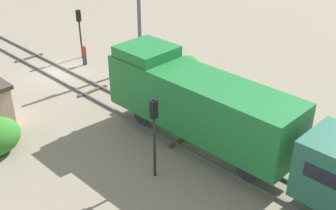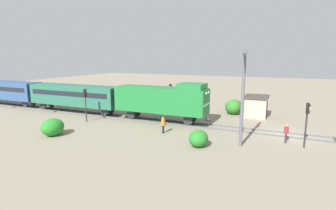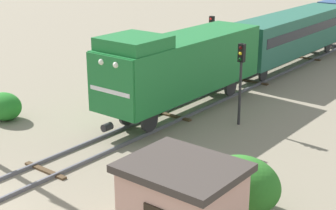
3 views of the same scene
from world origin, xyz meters
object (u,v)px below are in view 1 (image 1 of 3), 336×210
object	(u,v)px
locomotive	(196,100)
catenary_mast	(140,12)
traffic_signal_near	(79,25)
worker_near_track	(84,53)
traffic_signal_mid	(154,125)
worker_by_signal	(214,92)

from	to	relation	value
locomotive	catenary_mast	bearing A→B (deg)	-117.21
traffic_signal_near	catenary_mast	xyz separation A→B (m)	(-1.86, 5.08, 1.66)
locomotive	worker_near_track	xyz separation A→B (m)	(-2.40, -13.46, -1.78)
worker_near_track	traffic_signal_near	bearing A→B (deg)	-161.00
locomotive	traffic_signal_mid	size ratio (longest dim) A/B	2.77
traffic_signal_near	catenary_mast	world-z (taller)	catenary_mast
traffic_signal_mid	catenary_mast	distance (m)	13.37
worker_near_track	catenary_mast	xyz separation A→B (m)	(-2.66, 3.62, 3.38)
traffic_signal_near	traffic_signal_mid	size ratio (longest dim) A/B	0.93
worker_near_track	worker_by_signal	xyz separation A→B (m)	(-1.80, 11.41, 0.00)
locomotive	worker_by_signal	distance (m)	5.00
traffic_signal_mid	worker_near_track	world-z (taller)	traffic_signal_mid
traffic_signal_near	worker_by_signal	distance (m)	13.02
traffic_signal_near	worker_near_track	distance (m)	2.39
locomotive	traffic_signal_mid	bearing A→B (deg)	6.90
locomotive	traffic_signal_near	xyz separation A→B (m)	(-3.20, -14.93, -0.06)
traffic_signal_near	traffic_signal_mid	xyz separation A→B (m)	(6.60, 15.34, 0.20)
worker_near_track	worker_by_signal	distance (m)	11.55
worker_near_track	catenary_mast	world-z (taller)	catenary_mast
traffic_signal_mid	catenary_mast	xyz separation A→B (m)	(-8.46, -10.25, 1.47)
locomotive	traffic_signal_mid	xyz separation A→B (m)	(3.40, 0.41, 0.14)
locomotive	catenary_mast	size ratio (longest dim) A/B	1.40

